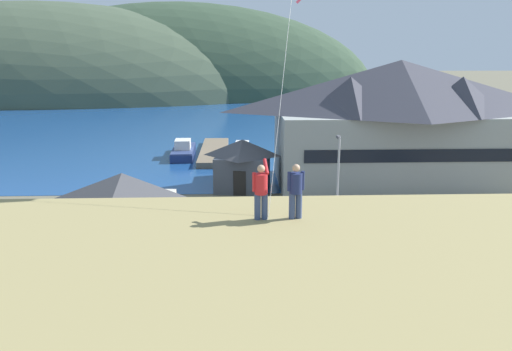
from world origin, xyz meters
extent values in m
plane|color=#66604C|center=(0.00, 0.00, 0.00)|extent=(600.00, 600.00, 0.00)
cube|color=slate|center=(0.00, 5.00, 0.05)|extent=(40.00, 20.00, 0.10)
cube|color=navy|center=(0.00, 60.00, 0.01)|extent=(360.00, 84.00, 0.03)
ellipsoid|color=#42513D|center=(-57.09, 115.73, 0.00)|extent=(137.41, 64.95, 50.41)
ellipsoid|color=#334733|center=(-19.30, 121.62, 0.00)|extent=(114.50, 54.88, 51.38)
cube|color=#999E99|center=(12.90, 21.30, 3.39)|extent=(22.20, 10.49, 6.79)
cube|color=black|center=(12.90, 16.02, 3.73)|extent=(18.86, 0.10, 1.10)
pyramid|color=#3D3D47|center=(12.90, 21.30, 9.15)|extent=(23.53, 11.54, 4.71)
pyramid|color=#3D3D47|center=(7.91, 19.46, 8.46)|extent=(5.77, 5.77, 3.30)
pyramid|color=#3D3D47|center=(17.89, 19.47, 8.46)|extent=(5.77, 5.77, 3.30)
cube|color=beige|center=(-9.25, 6.01, 1.62)|extent=(6.08, 5.12, 3.24)
pyramid|color=#47474C|center=(-9.25, 6.01, 4.08)|extent=(6.57, 5.63, 1.69)
cube|color=black|center=(-9.38, 3.57, 1.13)|extent=(1.10, 0.12, 2.27)
cube|color=#474C56|center=(-1.61, 19.51, 1.58)|extent=(5.21, 4.79, 3.15)
pyramid|color=#47474C|center=(-1.61, 19.51, 3.88)|extent=(5.64, 5.25, 1.46)
cube|color=black|center=(-1.91, 17.42, 1.10)|extent=(1.10, 0.21, 2.21)
cube|color=#70604C|center=(-4.91, 35.27, 0.35)|extent=(3.20, 15.47, 0.70)
cube|color=navy|center=(-8.53, 34.20, 0.45)|extent=(2.80, 8.01, 0.90)
cube|color=navy|center=(-8.53, 34.20, 0.98)|extent=(2.71, 7.77, 0.16)
cube|color=silver|center=(-8.51, 33.60, 1.61)|extent=(1.85, 2.44, 1.10)
cube|color=#A8A399|center=(-1.49, 32.54, 0.45)|extent=(2.71, 6.89, 0.90)
cube|color=#B7B2A8|center=(-1.49, 32.54, 0.98)|extent=(2.63, 6.69, 0.16)
cube|color=silver|center=(-1.54, 32.03, 1.61)|extent=(1.67, 2.14, 1.10)
cube|color=slate|center=(14.59, 7.49, 0.82)|extent=(4.25, 1.93, 0.80)
cube|color=#5B5B5F|center=(14.74, 7.48, 1.57)|extent=(2.15, 1.66, 0.70)
cube|color=black|center=(14.74, 7.48, 1.54)|extent=(2.19, 1.70, 0.32)
cylinder|color=black|center=(13.26, 8.45, 0.42)|extent=(0.65, 0.24, 0.64)
cylinder|color=black|center=(13.20, 6.61, 0.42)|extent=(0.65, 0.24, 0.64)
cylinder|color=black|center=(15.99, 8.36, 0.42)|extent=(0.65, 0.24, 0.64)
cylinder|color=black|center=(15.93, 6.53, 0.42)|extent=(0.65, 0.24, 0.64)
cube|color=#236633|center=(-1.06, 5.83, 0.82)|extent=(4.31, 2.08, 0.80)
cube|color=#1E562B|center=(-1.21, 5.84, 1.57)|extent=(2.20, 1.74, 0.70)
cube|color=black|center=(-1.21, 5.84, 1.54)|extent=(2.25, 1.77, 0.32)
cylinder|color=black|center=(0.24, 4.82, 0.42)|extent=(0.65, 0.26, 0.64)
cylinder|color=black|center=(0.36, 6.66, 0.42)|extent=(0.65, 0.26, 0.64)
cylinder|color=black|center=(-2.49, 5.01, 0.42)|extent=(0.65, 0.26, 0.64)
cylinder|color=black|center=(-2.36, 6.84, 0.42)|extent=(0.65, 0.26, 0.64)
cube|color=black|center=(-2.72, -0.03, 0.82)|extent=(4.26, 1.96, 0.80)
cube|color=black|center=(-2.57, -0.03, 1.57)|extent=(2.16, 1.68, 0.70)
cube|color=black|center=(-2.57, -0.03, 1.54)|extent=(2.20, 1.71, 0.32)
cylinder|color=black|center=(-4.12, 0.83, 0.42)|extent=(0.65, 0.24, 0.64)
cylinder|color=black|center=(-4.05, -1.00, 0.42)|extent=(0.65, 0.24, 0.64)
cylinder|color=black|center=(-1.39, 0.94, 0.42)|extent=(0.65, 0.24, 0.64)
cylinder|color=black|center=(-1.32, -0.90, 0.42)|extent=(0.65, 0.24, 0.64)
cube|color=#B28923|center=(-8.43, 0.20, 0.82)|extent=(4.27, 1.98, 0.80)
cube|color=olive|center=(-8.58, 0.20, 1.57)|extent=(2.17, 1.69, 0.70)
cube|color=black|center=(-8.58, 0.20, 1.54)|extent=(2.21, 1.72, 0.32)
cylinder|color=black|center=(-7.11, -0.78, 0.42)|extent=(0.65, 0.25, 0.64)
cylinder|color=black|center=(-7.03, 1.05, 0.42)|extent=(0.65, 0.25, 0.64)
cylinder|color=black|center=(-9.84, -0.66, 0.42)|extent=(0.65, 0.25, 0.64)
cylinder|color=black|center=(-9.76, 1.17, 0.42)|extent=(0.65, 0.25, 0.64)
cube|color=slate|center=(-13.26, -0.58, 0.82)|extent=(4.23, 1.86, 0.80)
cube|color=#5B5B5F|center=(-13.41, -0.58, 1.57)|extent=(2.12, 1.63, 0.70)
cube|color=black|center=(-13.41, -0.58, 1.54)|extent=(2.17, 1.66, 0.32)
cylinder|color=black|center=(-11.88, -1.48, 0.42)|extent=(0.64, 0.23, 0.64)
cylinder|color=black|center=(-11.91, 0.36, 0.42)|extent=(0.64, 0.23, 0.64)
cylinder|color=black|center=(-14.64, 0.32, 0.42)|extent=(0.64, 0.23, 0.64)
cube|color=silver|center=(5.65, 5.33, 0.82)|extent=(4.32, 2.10, 0.80)
cube|color=beige|center=(5.51, 5.34, 1.57)|extent=(2.21, 1.75, 0.70)
cube|color=black|center=(5.51, 5.34, 1.54)|extent=(2.25, 1.78, 0.32)
cylinder|color=black|center=(6.95, 4.31, 0.42)|extent=(0.65, 0.27, 0.64)
cylinder|color=black|center=(7.08, 6.15, 0.42)|extent=(0.65, 0.27, 0.64)
cylinder|color=black|center=(4.23, 4.51, 0.42)|extent=(0.65, 0.27, 0.64)
cylinder|color=black|center=(4.36, 6.34, 0.42)|extent=(0.65, 0.27, 0.64)
cube|color=#B28923|center=(8.52, 0.30, 0.82)|extent=(4.22, 1.84, 0.80)
cube|color=olive|center=(8.37, 0.30, 1.57)|extent=(2.12, 1.62, 0.70)
cube|color=black|center=(8.37, 0.30, 1.54)|extent=(2.16, 1.65, 0.32)
cylinder|color=black|center=(9.87, -0.63, 0.42)|extent=(0.64, 0.23, 0.64)
cylinder|color=black|center=(9.89, 1.20, 0.42)|extent=(0.64, 0.23, 0.64)
cylinder|color=black|center=(7.14, -0.60, 0.42)|extent=(0.64, 0.23, 0.64)
cylinder|color=black|center=(7.16, 1.23, 0.42)|extent=(0.64, 0.23, 0.64)
cube|color=navy|center=(2.18, 1.57, 0.82)|extent=(4.32, 2.11, 0.80)
cube|color=navy|center=(2.03, 1.56, 1.57)|extent=(2.22, 1.76, 0.70)
cube|color=black|center=(2.03, 1.56, 1.54)|extent=(2.26, 1.79, 0.32)
cylinder|color=black|center=(3.61, 0.76, 0.42)|extent=(0.65, 0.27, 0.64)
cylinder|color=black|center=(3.47, 2.59, 0.42)|extent=(0.65, 0.27, 0.64)
cylinder|color=black|center=(0.89, 0.55, 0.42)|extent=(0.65, 0.27, 0.64)
cylinder|color=black|center=(0.75, 2.38, 0.42)|extent=(0.65, 0.27, 0.64)
cylinder|color=#ADADB2|center=(5.23, 10.50, 3.23)|extent=(0.16, 0.16, 6.26)
cube|color=#4C4C51|center=(5.23, 10.85, 6.26)|extent=(0.24, 0.70, 0.20)
cylinder|color=#384770|center=(-1.44, -9.33, 7.56)|extent=(0.20, 0.20, 0.82)
cylinder|color=#384770|center=(-1.22, -9.30, 7.56)|extent=(0.20, 0.20, 0.82)
cylinder|color=red|center=(-1.33, -9.32, 8.29)|extent=(0.40, 0.40, 0.64)
sphere|color=tan|center=(-1.33, -9.32, 8.77)|extent=(0.24, 0.24, 0.24)
cylinder|color=red|center=(-1.18, -9.11, 8.79)|extent=(0.18, 0.56, 0.43)
cylinder|color=red|center=(-1.55, -9.34, 8.36)|extent=(0.11, 0.11, 0.60)
cylinder|color=#384770|center=(-0.36, -9.29, 7.56)|extent=(0.20, 0.20, 0.82)
cylinder|color=#384770|center=(-0.15, -9.25, 7.56)|extent=(0.20, 0.20, 0.82)
cylinder|color=navy|center=(-0.25, -9.27, 8.29)|extent=(0.40, 0.40, 0.64)
sphere|color=tan|center=(-0.25, -9.27, 8.77)|extent=(0.24, 0.24, 0.24)
cylinder|color=navy|center=(-0.47, -9.31, 8.36)|extent=(0.11, 0.11, 0.60)
cylinder|color=navy|center=(-0.04, -9.22, 8.36)|extent=(0.11, 0.11, 0.60)
cube|color=#EA517A|center=(0.36, -4.16, 14.14)|extent=(0.27, 0.02, 0.27)
cylinder|color=silver|center=(-0.45, -6.59, 11.29)|extent=(1.28, 4.97, 8.28)
camera|label=1|loc=(-2.04, -23.88, 12.24)|focal=34.55mm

